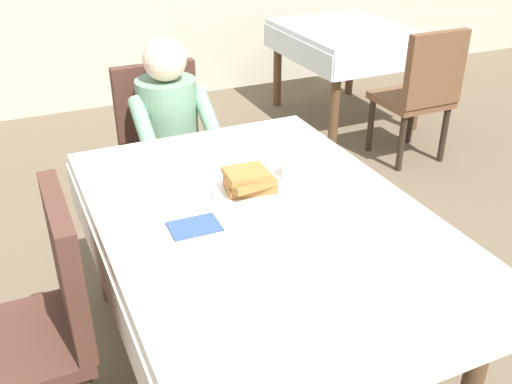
{
  "coord_description": "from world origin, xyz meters",
  "views": [
    {
      "loc": [
        -0.75,
        -1.62,
        1.79
      ],
      "look_at": [
        0.01,
        0.03,
        0.79
      ],
      "focal_mm": 40.76,
      "sensor_mm": 36.0,
      "label": 1
    }
  ],
  "objects": [
    {
      "name": "diner_person",
      "position": [
        -0.02,
        1.01,
        0.67
      ],
      "size": [
        0.4,
        0.43,
        1.12
      ],
      "rotation": [
        0.0,
        0.0,
        3.14
      ],
      "color": "gray",
      "rests_on": "ground"
    },
    {
      "name": "knife_right_of_plate",
      "position": [
        0.2,
        0.08,
        0.74
      ],
      "size": [
        0.02,
        0.2,
        0.0
      ],
      "primitive_type": "cube",
      "rotation": [
        0.0,
        0.0,
        1.52
      ],
      "color": "silver",
      "rests_on": "dining_table_main"
    },
    {
      "name": "plate_breakfast",
      "position": [
        0.01,
        0.1,
        0.75
      ],
      "size": [
        0.28,
        0.28,
        0.02
      ],
      "primitive_type": "cylinder",
      "color": "white",
      "rests_on": "dining_table_main"
    },
    {
      "name": "cup_coffee",
      "position": [
        0.22,
        0.16,
        0.78
      ],
      "size": [
        0.11,
        0.08,
        0.08
      ],
      "color": "white",
      "rests_on": "dining_table_main"
    },
    {
      "name": "dining_table_main",
      "position": [
        0.0,
        0.0,
        0.65
      ],
      "size": [
        1.12,
        1.52,
        0.74
      ],
      "color": "silver",
      "rests_on": "ground"
    },
    {
      "name": "napkin_folded",
      "position": [
        -0.25,
        -0.03,
        0.74
      ],
      "size": [
        0.17,
        0.12,
        0.01
      ],
      "primitive_type": "cube",
      "rotation": [
        0.0,
        0.0,
        -0.02
      ],
      "color": "#334C7F",
      "rests_on": "dining_table_main"
    },
    {
      "name": "fork_left_of_plate",
      "position": [
        -0.18,
        0.08,
        0.74
      ],
      "size": [
        0.03,
        0.18,
        0.0
      ],
      "primitive_type": "cube",
      "rotation": [
        0.0,
        0.0,
        1.47
      ],
      "color": "silver",
      "rests_on": "dining_table_main"
    },
    {
      "name": "ground_plane",
      "position": [
        0.0,
        0.0,
        0.0
      ],
      "size": [
        14.0,
        14.0,
        0.0
      ],
      "primitive_type": "plane",
      "color": "brown"
    },
    {
      "name": "chair_diner",
      "position": [
        -0.02,
        1.17,
        0.53
      ],
      "size": [
        0.44,
        0.45,
        0.93
      ],
      "rotation": [
        0.0,
        0.0,
        3.14
      ],
      "color": "#4C2D23",
      "rests_on": "ground"
    },
    {
      "name": "syrup_pitcher",
      "position": [
        -0.2,
        0.27,
        0.78
      ],
      "size": [
        0.08,
        0.08,
        0.07
      ],
      "color": "silver",
      "rests_on": "dining_table_main"
    },
    {
      "name": "breakfast_stack",
      "position": [
        0.01,
        0.1,
        0.8
      ],
      "size": [
        0.2,
        0.17,
        0.09
      ],
      "color": "#A36B33",
      "rests_on": "plate_breakfast"
    },
    {
      "name": "background_table_far",
      "position": [
        1.8,
        2.26,
        0.62
      ],
      "size": [
        0.92,
        1.12,
        0.74
      ],
      "color": "silver",
      "rests_on": "ground"
    },
    {
      "name": "background_chair_empty",
      "position": [
        1.8,
        1.31,
        0.53
      ],
      "size": [
        0.44,
        0.45,
        0.93
      ],
      "color": "brown",
      "rests_on": "ground"
    },
    {
      "name": "spoon_near_edge",
      "position": [
        0.01,
        -0.25,
        0.74
      ],
      "size": [
        0.15,
        0.01,
        0.0
      ],
      "primitive_type": "cube",
      "rotation": [
        0.0,
        0.0,
        -0.01
      ],
      "color": "silver",
      "rests_on": "dining_table_main"
    },
    {
      "name": "chair_left_side",
      "position": [
        -0.77,
        0.0,
        0.53
      ],
      "size": [
        0.45,
        0.44,
        0.93
      ],
      "rotation": [
        0.0,
        0.0,
        1.57
      ],
      "color": "#4C2D23",
      "rests_on": "ground"
    }
  ]
}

